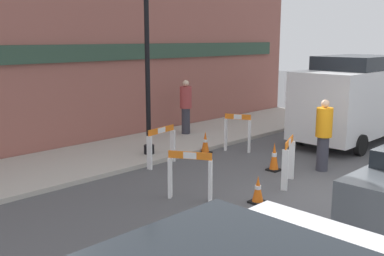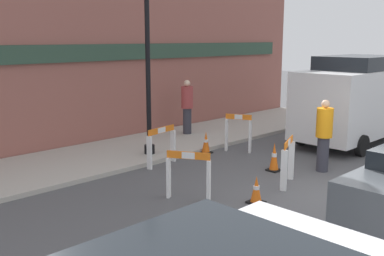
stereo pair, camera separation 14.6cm
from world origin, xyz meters
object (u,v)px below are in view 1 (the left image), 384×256
(streetlamp_post, at_px, (146,12))
(person_pedestrian, at_px, (186,105))
(work_van, at_px, (355,96))
(person_worker, at_px, (324,133))

(streetlamp_post, distance_m, person_pedestrian, 4.00)
(streetlamp_post, bearing_deg, work_van, -27.94)
(streetlamp_post, height_order, work_van, streetlamp_post)
(person_pedestrian, bearing_deg, person_worker, 119.95)
(person_worker, xyz_separation_m, person_pedestrian, (0.34, 5.17, 0.11))
(streetlamp_post, distance_m, person_worker, 5.44)
(person_worker, bearing_deg, work_van, -119.75)
(person_worker, height_order, work_van, work_van)
(streetlamp_post, relative_size, person_pedestrian, 3.35)
(work_van, bearing_deg, streetlamp_post, 152.06)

